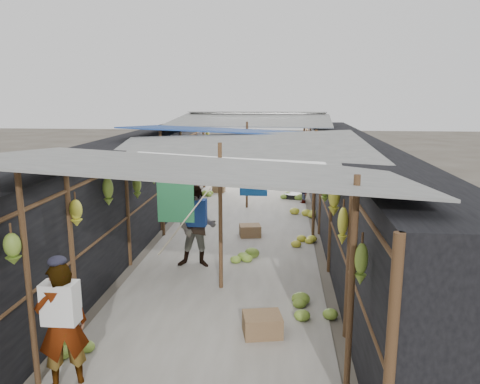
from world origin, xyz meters
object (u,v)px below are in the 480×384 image
(black_basin, at_px, (293,196))
(vendor_elderly, at_px, (62,325))
(crate_near, at_px, (250,231))
(vendor_seated, at_px, (303,188))
(shopper_blue, at_px, (197,227))

(black_basin, xyz_separation_m, vendor_elderly, (-2.88, -10.40, 0.69))
(crate_near, relative_size, vendor_seated, 0.50)
(black_basin, distance_m, shopper_blue, 6.77)
(crate_near, distance_m, black_basin, 4.48)
(crate_near, bearing_deg, vendor_seated, 58.04)
(crate_near, distance_m, shopper_blue, 2.37)
(vendor_seated, bearing_deg, shopper_blue, -42.74)
(shopper_blue, bearing_deg, black_basin, 71.63)
(black_basin, relative_size, vendor_seated, 0.56)
(crate_near, height_order, vendor_seated, vendor_seated)
(crate_near, distance_m, vendor_elderly, 6.34)
(crate_near, height_order, shopper_blue, shopper_blue)
(black_basin, relative_size, vendor_elderly, 0.36)
(black_basin, height_order, vendor_elderly, vendor_elderly)
(black_basin, distance_m, vendor_elderly, 10.81)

